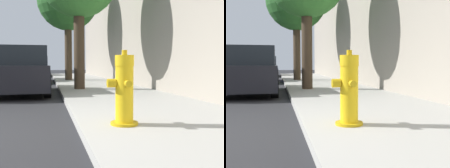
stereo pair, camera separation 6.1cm
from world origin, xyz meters
TOP-DOWN VIEW (x-y plane):
  - sidewalk_slab at (3.02, 0.00)m, footprint 2.83×40.00m
  - fire_hydrant at (2.18, -0.10)m, footprint 0.40×0.41m
  - parked_car_near at (0.49, 5.17)m, footprint 1.70×3.85m
  - parked_car_mid at (0.49, 10.90)m, footprint 1.76×3.86m
  - parked_car_far at (0.47, 17.50)m, footprint 1.72×4.47m
  - street_tree_far at (2.29, 10.48)m, footprint 2.95×2.95m

SIDE VIEW (x-z plane):
  - sidewalk_slab at x=3.02m, z-range 0.00..0.11m
  - fire_hydrant at x=2.18m, z-range 0.07..1.02m
  - parked_car_mid at x=0.49m, z-range -0.01..1.25m
  - parked_car_near at x=0.49m, z-range -0.02..1.36m
  - parked_car_far at x=0.47m, z-range -0.02..1.36m
  - street_tree_far at x=2.29m, z-range 1.29..6.66m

